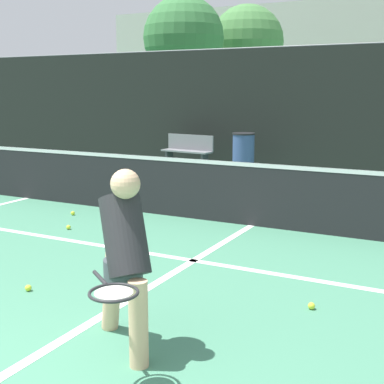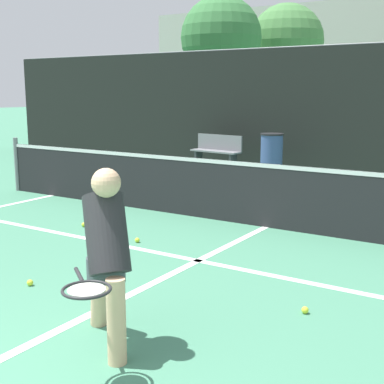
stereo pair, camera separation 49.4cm
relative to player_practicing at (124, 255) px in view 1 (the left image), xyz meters
The scene contains 14 objects.
court_service_line 2.42m from the player_practicing, 104.11° to the left, with size 8.25×0.10×0.01m, color white.
court_center_mark 1.63m from the player_practicing, 113.00° to the left, with size 0.10×5.62×0.01m, color white.
net 4.17m from the player_practicing, 97.72° to the left, with size 11.09×0.09×1.07m.
fence_back 10.03m from the player_practicing, 93.21° to the left, with size 24.00×0.06×3.09m.
player_practicing is the anchor object (origin of this frame).
tennis_ball_scattered_1 4.87m from the player_practicing, 134.74° to the left, with size 0.07×0.07×0.07m, color #D1E033.
tennis_ball_scattered_3 3.98m from the player_practicing, 136.79° to the left, with size 0.07×0.07×0.07m, color #D1E033.
tennis_ball_scattered_4 1.85m from the player_practicing, 159.89° to the left, with size 0.07×0.07×0.07m, color #D1E033.
tennis_ball_scattered_5 3.05m from the player_practicing, 124.08° to the left, with size 0.07×0.07×0.07m, color #D1E033.
tennis_ball_scattered_7 1.95m from the player_practicing, 53.64° to the left, with size 0.07×0.07×0.07m, color #D1E033.
courtside_bench 10.06m from the player_practicing, 115.18° to the left, with size 1.44×0.54×0.86m.
trash_bin 9.30m from the player_practicing, 106.53° to the left, with size 0.55×0.55×0.98m.
tree_west 21.29m from the player_practicing, 109.39° to the left, with size 3.27×3.27×5.76m.
tree_east 18.62m from the player_practicing, 116.94° to the left, with size 3.25×3.25×5.71m.
Camera 1 is at (2.80, -1.30, 2.00)m, focal length 50.00 mm.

